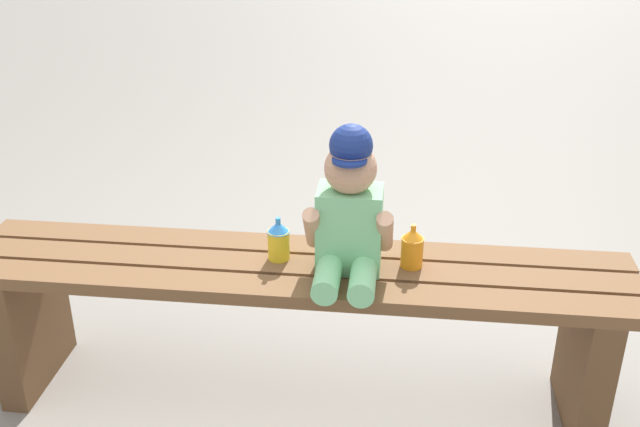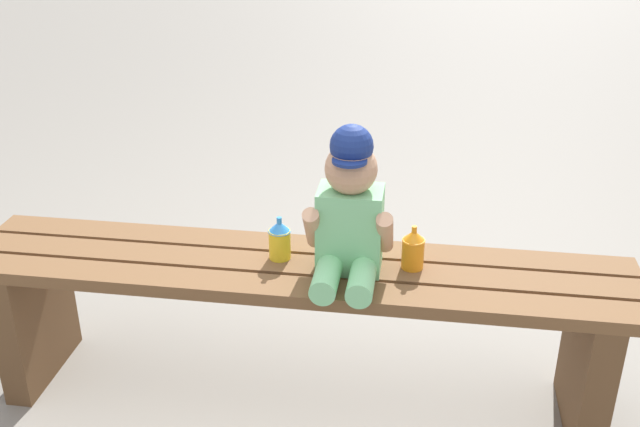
{
  "view_description": "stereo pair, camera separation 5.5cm",
  "coord_description": "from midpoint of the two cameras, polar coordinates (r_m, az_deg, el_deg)",
  "views": [
    {
      "loc": [
        0.27,
        -1.76,
        1.46
      ],
      "look_at": [
        0.07,
        -0.05,
        0.63
      ],
      "focal_mm": 41.93,
      "sensor_mm": 36.0,
      "label": 1
    },
    {
      "loc": [
        0.33,
        -1.75,
        1.46
      ],
      "look_at": [
        0.07,
        -0.05,
        0.63
      ],
      "focal_mm": 41.93,
      "sensor_mm": 36.0,
      "label": 2
    }
  ],
  "objects": [
    {
      "name": "child_figure",
      "position": [
        1.93,
        1.43,
        0.16
      ],
      "size": [
        0.23,
        0.27,
        0.4
      ],
      "color": "#7FCC8C",
      "rests_on": "park_bench"
    },
    {
      "name": "sippy_cup_left",
      "position": [
        2.04,
        -3.95,
        -2.01
      ],
      "size": [
        0.06,
        0.06,
        0.12
      ],
      "color": "yellow",
      "rests_on": "park_bench"
    },
    {
      "name": "sippy_cup_right",
      "position": [
        2.01,
        6.28,
        -2.56
      ],
      "size": [
        0.06,
        0.06,
        0.12
      ],
      "color": "orange",
      "rests_on": "park_bench"
    },
    {
      "name": "park_bench",
      "position": [
        2.11,
        -2.56,
        -7.07
      ],
      "size": [
        1.84,
        0.34,
        0.45
      ],
      "color": "brown",
      "rests_on": "ground_plane"
    },
    {
      "name": "ground_plane",
      "position": [
        2.3,
        -2.4,
        -13.69
      ],
      "size": [
        16.0,
        16.0,
        0.0
      ],
      "primitive_type": "plane",
      "color": "gray"
    }
  ]
}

